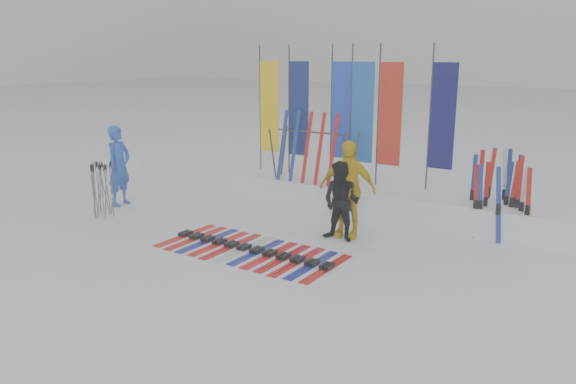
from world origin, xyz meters
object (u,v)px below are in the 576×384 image
Objects in this scene: person_yellow at (347,189)px; ski_row at (250,249)px; person_blue at (119,166)px; ski_rack at (313,149)px; person_black at (341,202)px.

ski_row is at bearing -133.38° from person_yellow.
ski_rack is at bearing -67.49° from person_blue.
ski_rack is at bearing 101.40° from ski_row.
person_yellow is (-0.03, 0.30, 0.19)m from person_black.
person_yellow is at bearing -42.95° from ski_rack.
ski_row is (4.61, -0.93, -0.93)m from person_blue.
person_black is 0.77× the size of ski_rack.
person_black is 0.35m from person_yellow.
ski_rack reaches higher than ski_row.
person_blue is 0.56× the size of ski_row.
person_blue is 1.22× the size of person_black.
ski_row is at bearing -129.49° from person_black.
ski_rack is at bearing 130.50° from person_black.
person_black reaches higher than ski_row.
person_black is at bearing -94.64° from person_blue.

